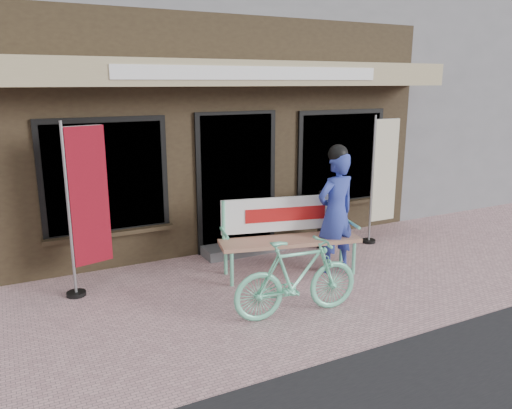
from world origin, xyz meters
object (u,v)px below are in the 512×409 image
person (336,210)px  nobori_cream (382,177)px  bench (288,230)px  menu_stand (329,217)px  nobori_red (86,206)px  bicycle (297,278)px

person → nobori_cream: bearing=21.1°
bench → menu_stand: size_ratio=2.12×
bench → nobori_cream: 2.22m
person → nobori_cream: nobori_cream is taller
nobori_red → nobori_cream: nobori_red is taller
bench → bicycle: bench is taller
bench → nobori_cream: (2.11, 0.51, 0.47)m
nobori_red → nobori_cream: size_ratio=1.03×
bench → nobori_red: nobori_red is taller
person → nobori_red: 3.33m
bicycle → nobori_cream: 3.29m
nobori_cream → bicycle: bearing=-147.2°
nobori_red → menu_stand: (3.79, 0.12, -0.64)m
bicycle → nobori_red: bearing=54.2°
nobori_cream → bench: bearing=-166.2°
nobori_red → menu_stand: bearing=-13.0°
person → nobori_red: nobori_red is taller
bicycle → nobori_cream: (2.72, 1.74, 0.64)m
person → nobori_red: size_ratio=0.83×
bench → bicycle: 1.37m
nobori_red → person: bearing=-28.9°
person → nobori_red: bearing=159.8°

